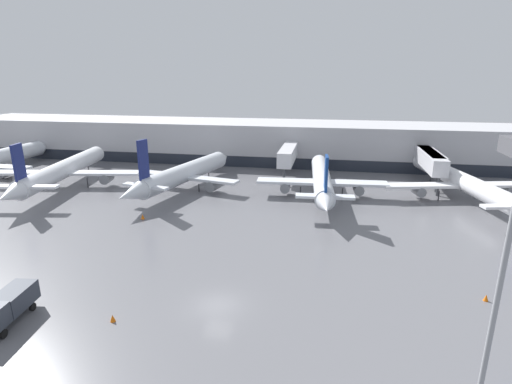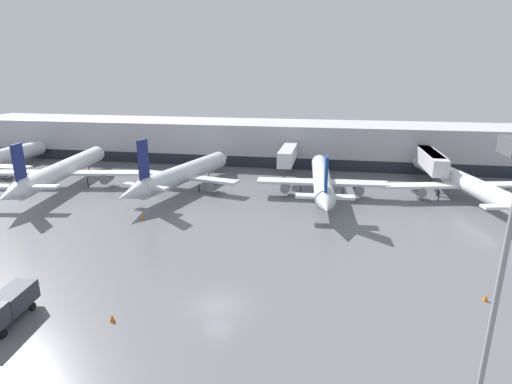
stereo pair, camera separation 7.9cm
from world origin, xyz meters
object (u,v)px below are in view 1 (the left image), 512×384
parked_jet_2 (184,174)px  traffic_cone_2 (486,298)px  parked_jet_1 (463,182)px  traffic_cone_3 (143,216)px  parked_jet_4 (63,170)px  service_truck_0 (6,306)px  parked_jet_5 (322,179)px  traffic_cone_1 (113,318)px

parked_jet_2 → traffic_cone_2: (39.46, -29.78, -2.51)m
parked_jet_1 → traffic_cone_3: 50.47m
parked_jet_4 → traffic_cone_2: 67.31m
parked_jet_4 → service_truck_0: bearing=-160.0°
parked_jet_5 → traffic_cone_1: 41.66m
parked_jet_1 → parked_jet_5: (-22.56, -3.12, 0.15)m
parked_jet_4 → traffic_cone_3: bearing=-131.5°
parked_jet_1 → service_truck_0: (-46.67, -43.25, -1.31)m
parked_jet_1 → service_truck_0: size_ratio=6.09×
parked_jet_2 → service_truck_0: parked_jet_2 is taller
parked_jet_4 → traffic_cone_1: bearing=-150.2°
parked_jet_2 → service_truck_0: bearing=-167.5°
service_truck_0 → traffic_cone_2: 41.05m
traffic_cone_2 → traffic_cone_3: traffic_cone_3 is taller
parked_jet_2 → parked_jet_1: bearing=-73.9°
parked_jet_5 → parked_jet_1: bearing=-85.9°
parked_jet_5 → parked_jet_2: bearing=85.3°
parked_jet_2 → parked_jet_5: (23.96, -0.36, 0.16)m
parked_jet_2 → service_truck_0: (-0.15, -40.49, -1.30)m
traffic_cone_2 → traffic_cone_3: size_ratio=0.83×
parked_jet_4 → traffic_cone_1: parked_jet_4 is taller
service_truck_0 → traffic_cone_1: size_ratio=9.85×
parked_jet_5 → traffic_cone_2: parked_jet_5 is taller
parked_jet_2 → traffic_cone_2: parked_jet_2 is taller
parked_jet_5 → parked_jet_4: bearing=88.7°
traffic_cone_3 → traffic_cone_1: bearing=-69.7°
traffic_cone_2 → traffic_cone_1: bearing=-163.9°
parked_jet_2 → traffic_cone_3: size_ratio=44.33×
parked_jet_2 → traffic_cone_1: parked_jet_2 is taller
parked_jet_1 → parked_jet_5: 22.78m
parked_jet_1 → parked_jet_2: bearing=80.3°
parked_jet_4 → traffic_cone_1: (30.11, -36.48, -2.75)m
service_truck_0 → traffic_cone_2: service_truck_0 is taller
parked_jet_1 → service_truck_0: parked_jet_1 is taller
parked_jet_2 → traffic_cone_1: bearing=-155.4°
parked_jet_1 → traffic_cone_1: (-38.35, -41.57, -2.52)m
traffic_cone_1 → traffic_cone_2: 32.57m
parked_jet_1 → traffic_cone_2: (-7.06, -32.54, -2.52)m
parked_jet_2 → parked_jet_4: bearing=108.8°
parked_jet_5 → traffic_cone_1: (-15.79, -38.46, -2.67)m
parked_jet_5 → traffic_cone_2: size_ratio=53.32×
traffic_cone_2 → traffic_cone_3: (-39.86, 14.09, 0.06)m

